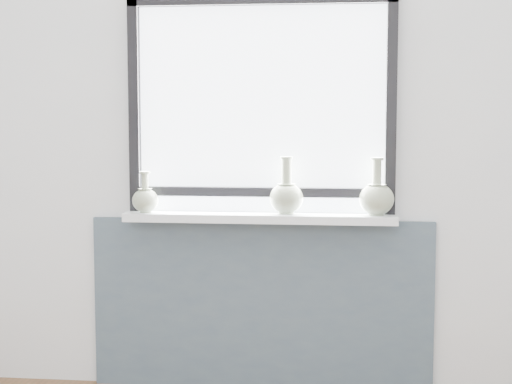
# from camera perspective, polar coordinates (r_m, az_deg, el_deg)

# --- Properties ---
(back_wall) EXTENTS (3.60, 0.02, 2.60)m
(back_wall) POSITION_cam_1_polar(r_m,az_deg,el_deg) (3.87, 0.42, 4.51)
(back_wall) COLOR silver
(back_wall) RESTS_ON ground
(apron_panel) EXTENTS (1.70, 0.03, 0.86)m
(apron_panel) POSITION_cam_1_polar(r_m,az_deg,el_deg) (3.95, 0.37, -8.22)
(apron_panel) COLOR #475760
(apron_panel) RESTS_ON ground
(windowsill) EXTENTS (1.32, 0.18, 0.04)m
(windowsill) POSITION_cam_1_polar(r_m,az_deg,el_deg) (3.80, 0.26, -1.87)
(windowsill) COLOR white
(windowsill) RESTS_ON apron_panel
(window) EXTENTS (1.30, 0.06, 1.05)m
(window) POSITION_cam_1_polar(r_m,az_deg,el_deg) (3.83, 0.37, 6.61)
(window) COLOR black
(window) RESTS_ON windowsill
(vase_a) EXTENTS (0.13, 0.13, 0.20)m
(vase_a) POSITION_cam_1_polar(r_m,az_deg,el_deg) (3.86, -8.06, -0.50)
(vase_a) COLOR #A6B393
(vase_a) RESTS_ON windowsill
(vase_b) EXTENTS (0.16, 0.16, 0.28)m
(vase_b) POSITION_cam_1_polar(r_m,az_deg,el_deg) (3.78, 2.22, -0.27)
(vase_b) COLOR #A6B393
(vase_b) RESTS_ON windowsill
(vase_c) EXTENTS (0.17, 0.17, 0.27)m
(vase_c) POSITION_cam_1_polar(r_m,az_deg,el_deg) (3.76, 8.76, -0.38)
(vase_c) COLOR #A6B393
(vase_c) RESTS_ON windowsill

